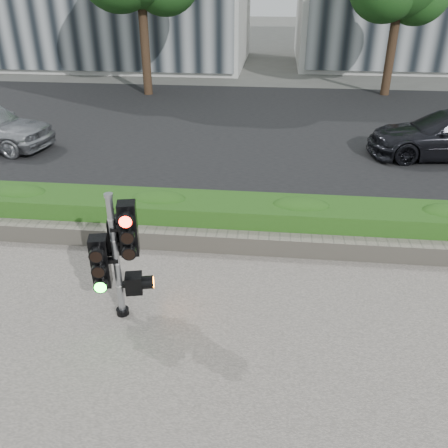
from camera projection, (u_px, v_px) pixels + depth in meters
The scene contains 6 objects.
ground at pixel (202, 316), 7.02m from camera, with size 120.00×120.00×0.00m, color #51514C.
road at pixel (247, 127), 15.83m from camera, with size 60.00×13.00×0.02m, color black.
curb at pixel (224, 217), 9.77m from camera, with size 60.00×0.25×0.12m, color gray.
stone_wall at pixel (217, 241), 8.61m from camera, with size 12.00×0.32×0.34m, color gray.
hedge at pixel (221, 217), 9.10m from camera, with size 12.00×1.00×0.68m, color #418C2B.
traffic_signal at pixel (117, 250), 6.55m from camera, with size 0.70×0.58×1.95m.
Camera 1 is at (0.94, -5.52, 4.46)m, focal length 38.00 mm.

